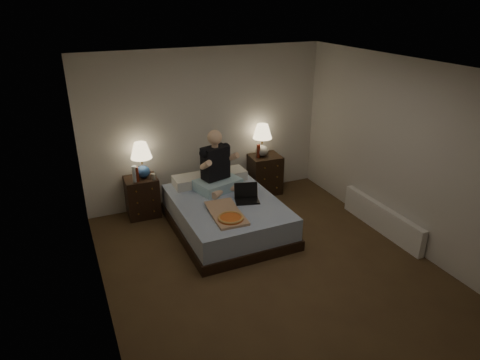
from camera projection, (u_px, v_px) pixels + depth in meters
name	position (u px, v px, depth m)	size (l,w,h in m)	color
floor	(268.00, 266.00, 5.52)	(4.00, 4.50, 0.00)	brown
ceiling	(274.00, 68.00, 4.52)	(4.00, 4.50, 0.00)	white
wall_back	(206.00, 127.00, 6.91)	(4.00, 2.50, 0.00)	silver
wall_front	(413.00, 287.00, 3.13)	(4.00, 2.50, 0.00)	silver
wall_left	(94.00, 208.00, 4.28)	(4.50, 2.50, 0.00)	silver
wall_right	(402.00, 153.00, 5.76)	(4.50, 2.50, 0.00)	silver
bed	(227.00, 215.00, 6.28)	(1.42, 1.89, 0.47)	#5575AB
nightstand_left	(142.00, 196.00, 6.68)	(0.49, 0.44, 0.63)	black
nightstand_right	(264.00, 174.00, 7.46)	(0.52, 0.47, 0.68)	black
lamp_left	(142.00, 160.00, 6.46)	(0.32, 0.32, 0.56)	navy
lamp_right	(262.00, 140.00, 7.20)	(0.32, 0.32, 0.56)	gray
water_bottle	(135.00, 174.00, 6.37)	(0.07, 0.07, 0.25)	silver
soda_can	(153.00, 177.00, 6.47)	(0.07, 0.07, 0.10)	#A5A6A1
beer_bottle_left	(137.00, 174.00, 6.38)	(0.06, 0.06, 0.23)	#611E0D
beer_bottle_right	(258.00, 151.00, 7.19)	(0.06, 0.06, 0.23)	#57180C
person	(217.00, 161.00, 6.37)	(0.66, 0.52, 0.93)	black
laptop	(247.00, 194.00, 6.12)	(0.34, 0.28, 0.24)	black
pizza_box	(231.00, 219.00, 5.61)	(0.40, 0.76, 0.08)	tan
radiator	(382.00, 219.00, 6.26)	(0.10, 1.60, 0.40)	white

